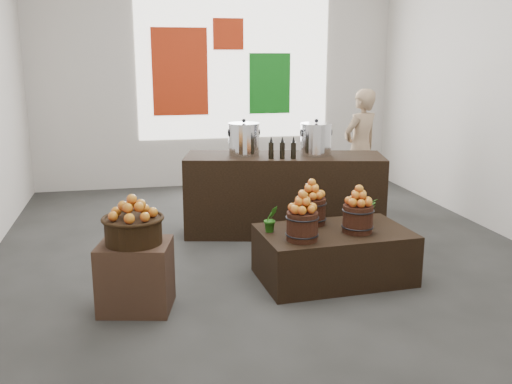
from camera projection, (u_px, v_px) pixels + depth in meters
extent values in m
plane|color=#353532|center=(264.00, 250.00, 6.51)|extent=(7.00, 7.00, 0.00)
cube|color=beige|center=(216.00, 65.00, 9.37)|extent=(6.00, 0.04, 4.00)
cube|color=white|center=(234.00, 65.00, 9.41)|extent=(3.20, 0.02, 2.40)
cube|color=#AE280D|center=(180.00, 72.00, 9.24)|extent=(0.90, 0.04, 1.40)
cube|color=#106916|center=(270.00, 84.00, 9.60)|extent=(0.70, 0.04, 1.00)
cube|color=#AE280D|center=(228.00, 34.00, 9.27)|extent=(0.50, 0.04, 0.50)
cube|color=#442D20|center=(136.00, 276.00, 4.94)|extent=(0.70, 0.62, 0.60)
cylinder|color=black|center=(133.00, 231.00, 4.84)|extent=(0.48, 0.48, 0.22)
cube|color=black|center=(334.00, 255.00, 5.62)|extent=(1.49, 0.97, 0.50)
cylinder|color=#3B1910|center=(302.00, 226.00, 5.23)|extent=(0.29, 0.29, 0.27)
cylinder|color=#3B1910|center=(358.00, 219.00, 5.47)|extent=(0.29, 0.29, 0.27)
cylinder|color=#3B1910|center=(311.00, 211.00, 5.74)|extent=(0.29, 0.29, 0.27)
imported|color=#226415|center=(365.00, 210.00, 5.82)|extent=(0.27, 0.25, 0.25)
imported|color=#226415|center=(271.00, 219.00, 5.49)|extent=(0.17, 0.15, 0.26)
cube|color=black|center=(284.00, 194.00, 7.04)|extent=(2.51, 1.29, 0.98)
cylinder|color=silver|center=(244.00, 140.00, 6.89)|extent=(0.37, 0.37, 0.37)
cylinder|color=silver|center=(316.00, 140.00, 6.88)|extent=(0.37, 0.37, 0.37)
imported|color=#987B5D|center=(360.00, 148.00, 8.22)|extent=(0.74, 0.64, 1.71)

